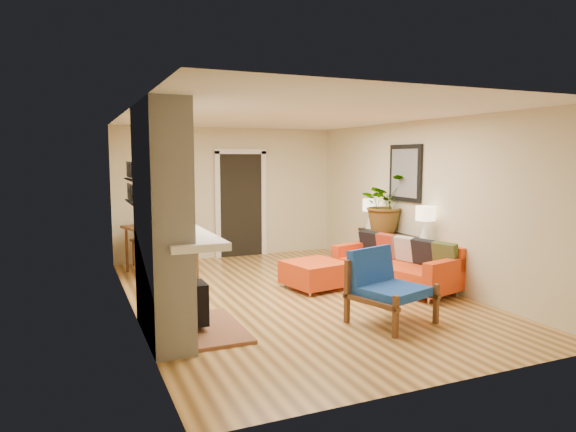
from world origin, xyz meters
name	(u,v)px	position (x,y,z in m)	size (l,w,h in m)	color
room_shell	(267,197)	(0.60, 2.63, 1.24)	(6.50, 6.50, 6.50)	tan
fireplace	(165,227)	(-2.00, -1.00, 1.24)	(1.09, 1.68, 2.60)	white
sofa	(399,265)	(1.73, -0.16, 0.35)	(1.34, 2.15, 0.79)	silver
ottoman	(315,273)	(0.47, 0.24, 0.24)	(0.97, 0.97, 0.42)	silver
blue_chair	(384,282)	(0.55, -1.51, 0.48)	(1.06, 1.05, 0.89)	brown
dining_table	(158,236)	(-1.57, 2.22, 0.66)	(1.14, 1.93, 1.01)	brown
console_table	(395,243)	(2.07, 0.43, 0.58)	(0.34, 1.85, 0.72)	black
lamp_near	(425,219)	(2.07, -0.34, 1.06)	(0.30, 0.30, 0.54)	white
lamp_far	(371,210)	(2.07, 1.20, 1.06)	(0.30, 0.30, 0.54)	white
houseplant	(385,203)	(2.06, 0.73, 1.22)	(0.90, 0.78, 1.00)	#1E5919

